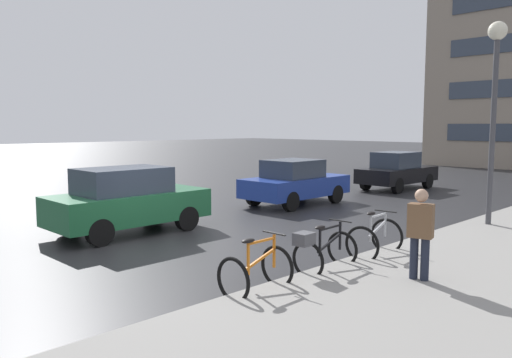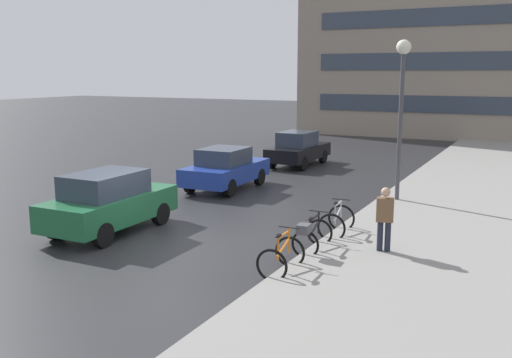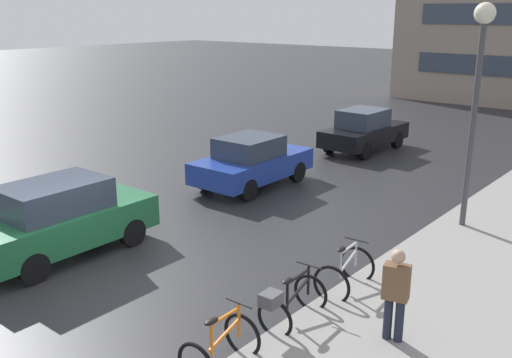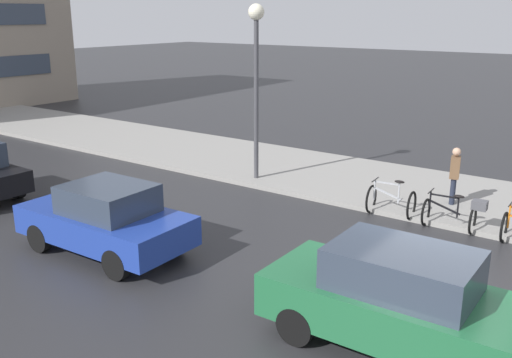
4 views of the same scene
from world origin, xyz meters
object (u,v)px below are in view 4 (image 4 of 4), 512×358
(bicycle_third, at_px, (391,201))
(car_blue, at_px, (106,219))
(pedestrian, at_px, (454,175))
(car_green, at_px, (393,298))
(streetlamp, at_px, (256,56))
(bicycle_second, at_px, (456,212))

(bicycle_third, distance_m, car_blue, 7.17)
(bicycle_third, bearing_deg, pedestrian, -35.20)
(car_green, height_order, pedestrian, pedestrian)
(bicycle_third, height_order, streetlamp, streetlamp)
(bicycle_second, distance_m, bicycle_third, 1.70)
(car_green, relative_size, pedestrian, 2.36)
(bicycle_second, xyz_separation_m, car_blue, (-5.76, 5.84, 0.30))
(pedestrian, bearing_deg, car_green, -169.72)
(car_green, relative_size, streetlamp, 0.74)
(car_blue, xyz_separation_m, streetlamp, (6.34, 0.51, 3.08))
(bicycle_third, xyz_separation_m, pedestrian, (1.56, -1.10, 0.53))
(car_green, bearing_deg, bicycle_second, 7.32)
(bicycle_second, bearing_deg, streetlamp, 84.86)
(bicycle_second, relative_size, bicycle_third, 1.22)
(bicycle_second, height_order, bicycle_third, bicycle_third)
(bicycle_second, height_order, car_blue, car_blue)
(car_blue, relative_size, pedestrian, 2.37)
(bicycle_second, xyz_separation_m, pedestrian, (1.63, 0.59, 0.47))
(bicycle_third, distance_m, car_green, 6.21)
(pedestrian, bearing_deg, bicycle_third, 144.80)
(car_green, height_order, car_blue, car_green)
(pedestrian, bearing_deg, streetlamp, 100.42)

